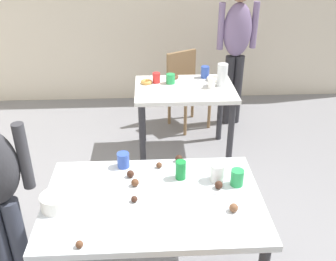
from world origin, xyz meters
TOP-DOWN VIEW (x-y plane):
  - wall_back at (0.00, 3.20)m, footprint 6.40×0.10m
  - dining_table_near at (-0.09, -0.04)m, footprint 1.28×0.83m
  - dining_table_far at (0.25, 1.66)m, footprint 0.97×0.70m
  - chair_far_table at (0.33, 2.35)m, footprint 0.54×0.54m
  - person_adult_far at (0.88, 2.36)m, footprint 0.45×0.23m
  - mixing_bowl at (-0.64, -0.09)m, footprint 0.17×0.17m
  - soda_can at (0.08, 0.15)m, footprint 0.07×0.07m
  - fork_near at (0.19, -0.02)m, footprint 0.17×0.02m
  - cup_near_0 at (-0.28, 0.30)m, footprint 0.08×0.08m
  - cup_near_1 at (0.30, 0.12)m, footprint 0.09×0.09m
  - cup_near_2 at (0.42, 0.07)m, footprint 0.08×0.08m
  - cake_ball_0 at (-0.05, 0.28)m, footprint 0.04×0.04m
  - cake_ball_1 at (0.35, -0.18)m, footprint 0.05×0.05m
  - cake_ball_2 at (-0.47, -0.41)m, footprint 0.04×0.04m
  - cake_ball_3 at (0.46, 0.15)m, footprint 0.04×0.04m
  - cake_ball_4 at (-0.23, 0.18)m, footprint 0.05×0.05m
  - cake_ball_5 at (-0.20, -0.07)m, footprint 0.04×0.04m
  - cake_ball_6 at (0.08, 0.34)m, footprint 0.05×0.05m
  - cake_ball_7 at (0.30, 0.04)m, footprint 0.05×0.05m
  - cake_ball_8 at (-0.20, 0.09)m, footprint 0.05×0.05m
  - pitcher_far at (0.61, 1.70)m, footprint 0.10×0.10m
  - cup_far_0 at (-0.03, 1.80)m, footprint 0.07×0.07m
  - cup_far_1 at (0.11, 1.78)m, footprint 0.09×0.09m
  - cup_far_2 at (0.50, 1.63)m, footprint 0.07×0.07m
  - cup_far_3 at (0.48, 1.92)m, footprint 0.08×0.08m
  - donut_far_0 at (-0.13, 1.78)m, footprint 0.11×0.11m
  - donut_far_1 at (0.55, 1.83)m, footprint 0.14×0.14m
  - donut_far_2 at (0.15, 1.91)m, footprint 0.11×0.11m

SIDE VIEW (x-z plane):
  - chair_far_table at x=0.33m, z-range 0.06..0.93m
  - dining_table_far at x=0.25m, z-range 0.25..1.00m
  - dining_table_near at x=-0.09m, z-range 0.28..1.03m
  - fork_near at x=0.19m, z-range 0.75..0.76m
  - donut_far_2 at x=0.15m, z-range 0.75..0.78m
  - donut_far_0 at x=-0.13m, z-range 0.75..0.78m
  - cake_ball_3 at x=0.46m, z-range 0.75..0.79m
  - cake_ball_5 at x=-0.20m, z-range 0.75..0.79m
  - cake_ball_2 at x=-0.47m, z-range 0.75..0.79m
  - cake_ball_0 at x=-0.05m, z-range 0.75..0.79m
  - donut_far_1 at x=0.55m, z-range 0.75..0.79m
  - cake_ball_4 at x=-0.23m, z-range 0.75..0.80m
  - cake_ball_8 at x=-0.20m, z-range 0.75..0.80m
  - cake_ball_7 at x=0.30m, z-range 0.75..0.80m
  - cake_ball_6 at x=0.08m, z-range 0.75..0.80m
  - cake_ball_1 at x=0.35m, z-range 0.75..0.80m
  - mixing_bowl at x=-0.64m, z-range 0.75..0.84m
  - cup_far_1 at x=0.11m, z-range 0.75..0.85m
  - cup_near_0 at x=-0.28m, z-range 0.75..0.85m
  - cup_far_2 at x=0.50m, z-range 0.75..0.85m
  - cup_far_0 at x=-0.03m, z-range 0.75..0.85m
  - cup_near_2 at x=0.42m, z-range 0.75..0.85m
  - cup_near_1 at x=0.30m, z-range 0.75..0.87m
  - cup_far_3 at x=0.48m, z-range 0.75..0.87m
  - soda_can at x=0.08m, z-range 0.75..0.87m
  - pitcher_far at x=0.61m, z-range 0.75..0.97m
  - person_adult_far at x=0.88m, z-range 0.18..1.82m
  - wall_back at x=0.00m, z-range 0.00..2.60m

